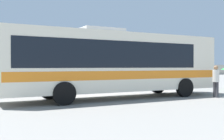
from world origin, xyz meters
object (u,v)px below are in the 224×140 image
(utility_pole_near, at_px, (107,55))
(coach_bus_cream_orange, at_px, (114,62))
(roadside_tree_midleft, at_px, (8,42))
(attendant_by_bus_door, at_px, (216,79))
(parked_car_third_white, at_px, (21,73))

(utility_pole_near, bearing_deg, coach_bus_cream_orange, -111.03)
(utility_pole_near, height_order, roadside_tree_midleft, roadside_tree_midleft)
(coach_bus_cream_orange, relative_size, attendant_by_bus_door, 6.94)
(parked_car_third_white, height_order, roadside_tree_midleft, roadside_tree_midleft)
(roadside_tree_midleft, bearing_deg, attendant_by_bus_door, -75.49)
(parked_car_third_white, relative_size, utility_pole_near, 0.65)
(parked_car_third_white, height_order, utility_pole_near, utility_pole_near)
(roadside_tree_midleft, bearing_deg, parked_car_third_white, -80.86)
(attendant_by_bus_door, distance_m, roadside_tree_midleft, 38.08)
(parked_car_third_white, distance_m, roadside_tree_midleft, 10.22)
(attendant_by_bus_door, xyz_separation_m, utility_pole_near, (6.88, 33.53, 2.71))
(attendant_by_bus_door, xyz_separation_m, roadside_tree_midleft, (-9.47, 36.58, 4.76))
(coach_bus_cream_orange, distance_m, roadside_tree_midleft, 35.26)
(coach_bus_cream_orange, height_order, attendant_by_bus_door, coach_bus_cream_orange)
(parked_car_third_white, distance_m, utility_pole_near, 16.27)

